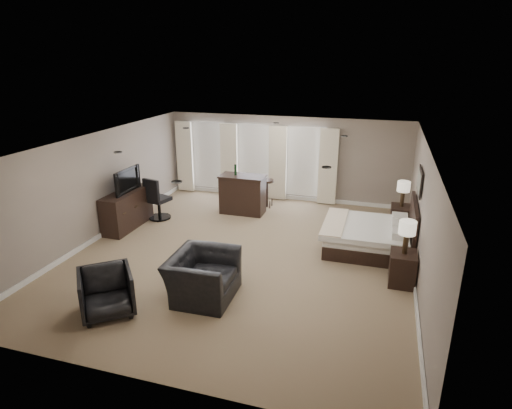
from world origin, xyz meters
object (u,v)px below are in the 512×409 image
(bar_stool_left, at_px, (225,196))
(lamp_far, at_px, (403,194))
(nightstand_near, at_px, (402,268))
(lamp_near, at_px, (406,237))
(dresser, at_px, (127,209))
(tv, at_px, (125,189))
(armchair_far, at_px, (106,290))
(desk_chair, at_px, (158,198))
(bar_counter, at_px, (243,194))
(bed, at_px, (362,224))
(armchair_near, at_px, (202,269))
(nightstand_far, at_px, (400,218))
(bar_stool_right, at_px, (267,193))

(bar_stool_left, bearing_deg, lamp_far, -2.45)
(nightstand_near, xyz_separation_m, lamp_far, (0.00, 2.90, 0.66))
(lamp_near, xyz_separation_m, dresser, (-6.92, 1.05, -0.52))
(tv, height_order, bar_stool_left, tv)
(dresser, bearing_deg, armchair_far, -62.30)
(bar_stool_left, height_order, desk_chair, desk_chair)
(lamp_far, xyz_separation_m, bar_counter, (-4.33, 0.06, -0.43))
(bed, distance_m, armchair_near, 4.08)
(bed, height_order, armchair_far, bed)
(bar_counter, bearing_deg, lamp_far, -0.74)
(nightstand_near, relative_size, armchair_near, 0.51)
(bed, height_order, dresser, bed)
(nightstand_far, xyz_separation_m, armchair_near, (-3.61, -4.49, 0.24))
(tv, xyz_separation_m, bar_stool_right, (3.12, 2.61, -0.63))
(nightstand_near, xyz_separation_m, desk_chair, (-6.42, 1.84, 0.27))
(lamp_far, bearing_deg, tv, -165.07)
(lamp_far, distance_m, desk_chair, 6.52)
(lamp_far, bearing_deg, nightstand_near, -90.00)
(lamp_near, bearing_deg, bed, 121.54)
(nightstand_near, height_order, bar_counter, bar_counter)
(bar_stool_left, xyz_separation_m, desk_chair, (-1.49, -1.27, 0.21))
(nightstand_far, xyz_separation_m, lamp_near, (0.00, -2.90, 0.68))
(lamp_near, xyz_separation_m, armchair_near, (-3.61, -1.59, -0.43))
(lamp_far, relative_size, bar_stool_left, 0.85)
(armchair_near, relative_size, desk_chair, 1.09)
(nightstand_far, distance_m, dresser, 7.16)
(nightstand_near, bearing_deg, tv, 171.33)
(dresser, xyz_separation_m, bar_stool_left, (1.98, 2.06, -0.10))
(lamp_near, xyz_separation_m, desk_chair, (-6.42, 1.84, -0.41))
(dresser, xyz_separation_m, bar_stool_right, (3.12, 2.61, -0.07))
(lamp_near, distance_m, bar_stool_left, 5.87)
(bar_stool_left, bearing_deg, armchair_near, -74.24)
(armchair_far, xyz_separation_m, bar_counter, (0.67, 5.55, 0.11))
(armchair_near, bearing_deg, bar_stool_right, 0.85)
(armchair_far, xyz_separation_m, bar_stool_right, (1.20, 6.26, -0.03))
(armchair_far, bearing_deg, armchair_near, -3.54)
(bar_stool_right, bearing_deg, bar_counter, -126.98)
(nightstand_near, xyz_separation_m, bar_counter, (-4.33, 2.96, 0.23))
(lamp_far, height_order, dresser, lamp_far)
(lamp_far, height_order, tv, lamp_far)
(armchair_near, height_order, bar_stool_left, armchair_near)
(tv, distance_m, bar_counter, 3.25)
(lamp_near, height_order, lamp_far, lamp_near)
(nightstand_near, height_order, armchair_far, armchair_far)
(nightstand_far, bearing_deg, bar_stool_left, 177.55)
(bar_stool_left, xyz_separation_m, bar_stool_right, (1.13, 0.55, 0.03))
(nightstand_far, bearing_deg, dresser, -165.07)
(lamp_far, bearing_deg, bar_stool_right, 168.68)
(bed, bearing_deg, lamp_far, 58.46)
(lamp_near, distance_m, bar_stool_right, 5.31)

